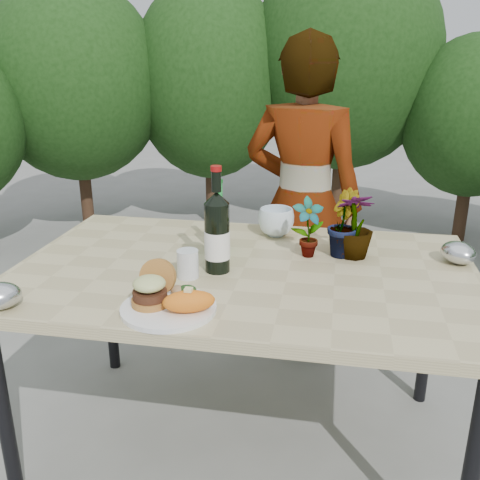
% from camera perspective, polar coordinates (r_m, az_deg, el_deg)
% --- Properties ---
extents(ground, '(80.00, 80.00, 0.00)m').
position_cam_1_polar(ground, '(2.27, 0.40, -20.76)').
color(ground, slate).
rests_on(ground, ground).
extents(patio_table, '(1.60, 1.00, 0.75)m').
position_cam_1_polar(patio_table, '(1.89, 0.45, -4.56)').
color(patio_table, tan).
rests_on(patio_table, ground).
extents(shrub_hedge, '(6.93, 5.20, 2.31)m').
position_cam_1_polar(shrub_hedge, '(3.43, 9.81, 14.58)').
color(shrub_hedge, '#382316').
rests_on(shrub_hedge, ground).
extents(dinner_plate, '(0.28, 0.28, 0.01)m').
position_cam_1_polar(dinner_plate, '(1.58, -7.62, -7.25)').
color(dinner_plate, white).
rests_on(dinner_plate, patio_table).
extents(burger_stack, '(0.11, 0.16, 0.11)m').
position_cam_1_polar(burger_stack, '(1.59, -9.39, -5.04)').
color(burger_stack, '#B7722D').
rests_on(burger_stack, dinner_plate).
extents(sweet_potato, '(0.17, 0.12, 0.06)m').
position_cam_1_polar(sweet_potato, '(1.53, -5.48, -6.53)').
color(sweet_potato, orange).
rests_on(sweet_potato, dinner_plate).
extents(grilled_veg, '(0.08, 0.05, 0.03)m').
position_cam_1_polar(grilled_veg, '(1.65, -6.09, -5.26)').
color(grilled_veg, olive).
rests_on(grilled_veg, dinner_plate).
extents(wine_bottle, '(0.09, 0.09, 0.37)m').
position_cam_1_polar(wine_bottle, '(1.80, -2.46, 0.68)').
color(wine_bottle, black).
rests_on(wine_bottle, patio_table).
extents(sparkling_water, '(0.07, 0.07, 0.28)m').
position_cam_1_polar(sparkling_water, '(2.00, -2.19, 1.62)').
color(sparkling_water, '#198E37').
rests_on(sparkling_water, patio_table).
extents(plastic_cup, '(0.07, 0.07, 0.09)m').
position_cam_1_polar(plastic_cup, '(1.78, -5.59, -2.55)').
color(plastic_cup, silver).
rests_on(plastic_cup, patio_table).
extents(seedling_left, '(0.14, 0.12, 0.22)m').
position_cam_1_polar(seedling_left, '(1.95, 7.28, 1.30)').
color(seedling_left, '#2D591E').
rests_on(seedling_left, patio_table).
extents(seedling_mid, '(0.12, 0.15, 0.25)m').
position_cam_1_polar(seedling_mid, '(1.98, 10.85, 1.79)').
color(seedling_mid, '#235C1F').
rests_on(seedling_mid, patio_table).
extents(seedling_right, '(0.17, 0.17, 0.24)m').
position_cam_1_polar(seedling_right, '(1.97, 12.19, 1.54)').
color(seedling_right, '#2D5F20').
rests_on(seedling_right, patio_table).
extents(blue_bowl, '(0.18, 0.18, 0.11)m').
position_cam_1_polar(blue_bowl, '(2.18, 3.87, 1.93)').
color(blue_bowl, silver).
rests_on(blue_bowl, patio_table).
extents(foil_packet_right, '(0.16, 0.17, 0.08)m').
position_cam_1_polar(foil_packet_right, '(2.05, 22.25, -1.26)').
color(foil_packet_right, '#BBBEC2').
rests_on(foil_packet_right, patio_table).
extents(person, '(0.62, 0.47, 1.56)m').
position_cam_1_polar(person, '(2.55, 6.69, 3.76)').
color(person, '#915C48').
rests_on(person, ground).
extents(terracotta_pot, '(0.17, 0.17, 0.14)m').
position_cam_1_polar(terracotta_pot, '(4.24, -12.65, -0.17)').
color(terracotta_pot, '#C04E31').
rests_on(terracotta_pot, ground).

